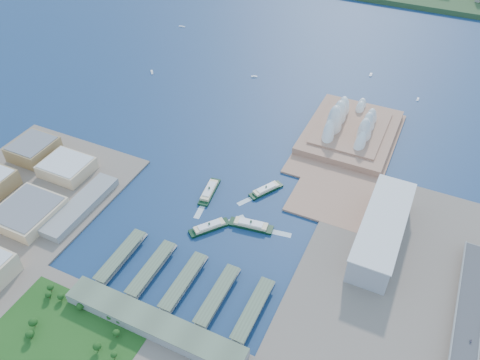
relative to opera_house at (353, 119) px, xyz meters
The scene contains 19 objects.
ground 300.75m from the opera_house, 110.56° to the right, with size 3000.00×3000.00×0.00m, color #10234F.
east_land 357.85m from the opera_house, 67.75° to the right, with size 240.00×500.00×3.00m, color #77695C.
peninsula 36.56m from the opera_house, 82.87° to the right, with size 135.00×220.00×3.00m, color #A6765B.
opera_house is the anchor object (origin of this frame).
toaster_building 219.62m from the opera_house, 65.77° to the right, with size 45.00×155.00×35.00m, color #99999E.
west_buildings 498.76m from the opera_house, 135.41° to the right, with size 200.00×280.00×27.00m, color #997A4C, non-canonical shape.
ferry_wharves 367.50m from the opera_house, 104.38° to the right, with size 184.00×90.00×9.30m, color #55654C, non-canonical shape.
terminal_building 425.27m from the opera_house, 102.24° to the right, with size 200.00×28.00×12.00m, color gray.
park 498.56m from the opera_house, 109.34° to the right, with size 150.00×110.00×16.00m, color #194714, non-canonical shape.
ferry_a 251.86m from the opera_house, 122.98° to the right, with size 13.86×54.44×10.29m, color black, non-canonical shape.
ferry_b 189.27m from the opera_house, 111.46° to the right, with size 12.71×49.94×9.44m, color black, non-canonical shape.
ferry_c 289.26m from the opera_house, 111.46° to the right, with size 13.25×52.05×9.84m, color black, non-canonical shape.
ferry_d 251.78m from the opera_house, 103.87° to the right, with size 14.17×55.67×10.53m, color black, non-canonical shape.
boat_a 396.17m from the opera_house, behind, with size 3.82×15.28×2.95m, color white, non-canonical shape.
boat_b 238.39m from the opera_house, 153.14° to the left, with size 3.80×10.85×2.93m, color white, non-canonical shape.
boat_c 175.91m from the opera_house, 63.12° to the left, with size 3.22×11.03×2.48m, color white, non-canonical shape.
boat_d 513.79m from the opera_house, 151.29° to the left, with size 3.13×14.31×2.41m, color white, non-canonical shape.
boat_e 209.30m from the opera_house, 94.47° to the left, with size 3.83×12.04×2.96m, color white, non-canonical shape.
car_c 363.81m from the opera_house, 56.80° to the right, with size 1.77×4.36×1.26m, color slate.
Camera 1 is at (204.18, -331.98, 428.05)m, focal length 35.00 mm.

